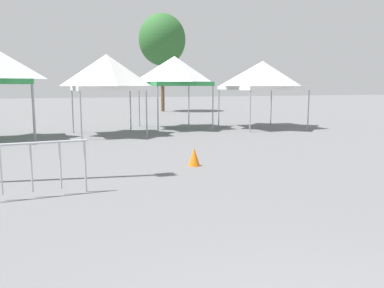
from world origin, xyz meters
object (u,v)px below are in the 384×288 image
(canopy_tent_behind_left, at_px, (107,73))
(traffic_cone_lot_center, at_px, (194,157))
(canopy_tent_behind_right, at_px, (262,76))
(tree_behind_tents_left, at_px, (162,40))
(crowd_barrier_mid_lot, at_px, (31,159))
(canopy_tent_right_of_center, at_px, (175,71))

(canopy_tent_behind_left, xyz_separation_m, traffic_cone_lot_center, (1.08, -7.64, -2.42))
(canopy_tent_behind_right, distance_m, tree_behind_tents_left, 14.39)
(canopy_tent_behind_left, height_order, tree_behind_tents_left, tree_behind_tents_left)
(canopy_tent_behind_right, distance_m, crowd_barrier_mid_lot, 14.62)
(canopy_tent_right_of_center, height_order, tree_behind_tents_left, tree_behind_tents_left)
(crowd_barrier_mid_lot, distance_m, traffic_cone_lot_center, 4.38)
(crowd_barrier_mid_lot, bearing_deg, canopy_tent_right_of_center, 59.63)
(canopy_tent_behind_left, relative_size, traffic_cone_lot_center, 7.07)
(canopy_tent_behind_right, xyz_separation_m, crowd_barrier_mid_lot, (-10.68, -9.81, -1.86))
(canopy_tent_behind_left, height_order, traffic_cone_lot_center, canopy_tent_behind_left)
(canopy_tent_behind_left, relative_size, canopy_tent_right_of_center, 0.97)
(traffic_cone_lot_center, bearing_deg, crowd_barrier_mid_lot, -156.01)
(crowd_barrier_mid_lot, bearing_deg, canopy_tent_behind_right, 42.56)
(tree_behind_tents_left, distance_m, traffic_cone_lot_center, 23.40)
(canopy_tent_behind_right, xyz_separation_m, tree_behind_tents_left, (-1.12, 14.00, 3.14))
(canopy_tent_behind_right, bearing_deg, tree_behind_tents_left, 94.58)
(crowd_barrier_mid_lot, xyz_separation_m, traffic_cone_lot_center, (3.97, 1.77, -0.51))
(canopy_tent_right_of_center, height_order, canopy_tent_behind_right, canopy_tent_right_of_center)
(crowd_barrier_mid_lot, height_order, traffic_cone_lot_center, crowd_barrier_mid_lot)
(canopy_tent_right_of_center, xyz_separation_m, traffic_cone_lot_center, (-2.44, -9.18, -2.57))
(canopy_tent_right_of_center, relative_size, crowd_barrier_mid_lot, 1.69)
(canopy_tent_behind_left, relative_size, tree_behind_tents_left, 0.44)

